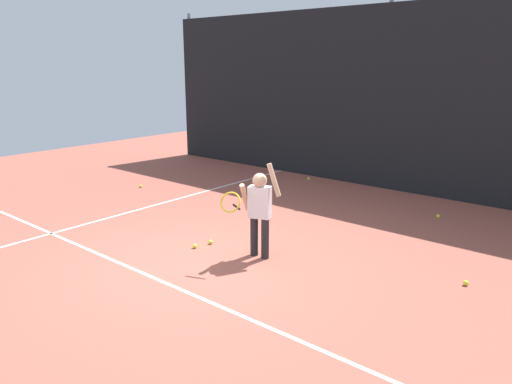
{
  "coord_description": "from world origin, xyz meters",
  "views": [
    {
      "loc": [
        4.57,
        -4.19,
        2.65
      ],
      "look_at": [
        0.26,
        0.97,
        0.85
      ],
      "focal_mm": 34.05,
      "sensor_mm": 36.0,
      "label": 1
    }
  ],
  "objects_px": {
    "tennis_ball_0": "(211,242)",
    "tennis_ball_2": "(438,216)",
    "tennis_ball_4": "(267,203)",
    "tennis_player": "(258,207)",
    "tennis_ball_3": "(141,186)",
    "tennis_ball_1": "(195,246)",
    "tennis_ball_5": "(309,179)",
    "tennis_ball_6": "(466,283)"
  },
  "relations": [
    {
      "from": "tennis_ball_0",
      "to": "tennis_ball_2",
      "type": "relative_size",
      "value": 1.0
    },
    {
      "from": "tennis_ball_4",
      "to": "tennis_ball_2",
      "type": "bearing_deg",
      "value": 24.45
    },
    {
      "from": "tennis_player",
      "to": "tennis_ball_3",
      "type": "bearing_deg",
      "value": 141.94
    },
    {
      "from": "tennis_ball_3",
      "to": "tennis_ball_1",
      "type": "bearing_deg",
      "value": -25.75
    },
    {
      "from": "tennis_ball_1",
      "to": "tennis_ball_2",
      "type": "bearing_deg",
      "value": 59.24
    },
    {
      "from": "tennis_ball_3",
      "to": "tennis_ball_5",
      "type": "xyz_separation_m",
      "value": [
        2.43,
        2.94,
        0.0
      ]
    },
    {
      "from": "tennis_ball_0",
      "to": "tennis_ball_5",
      "type": "distance_m",
      "value": 4.54
    },
    {
      "from": "tennis_ball_0",
      "to": "tennis_ball_2",
      "type": "distance_m",
      "value": 4.09
    },
    {
      "from": "tennis_ball_3",
      "to": "tennis_ball_4",
      "type": "xyz_separation_m",
      "value": [
        2.93,
        0.74,
        0.0
      ]
    },
    {
      "from": "tennis_ball_2",
      "to": "tennis_ball_6",
      "type": "xyz_separation_m",
      "value": [
        1.23,
        -2.46,
        0.0
      ]
    },
    {
      "from": "tennis_ball_4",
      "to": "tennis_ball_6",
      "type": "relative_size",
      "value": 1.0
    },
    {
      "from": "tennis_ball_2",
      "to": "tennis_ball_3",
      "type": "distance_m",
      "value": 6.12
    },
    {
      "from": "tennis_player",
      "to": "tennis_ball_0",
      "type": "bearing_deg",
      "value": 164.01
    },
    {
      "from": "tennis_ball_3",
      "to": "tennis_ball_2",
      "type": "bearing_deg",
      "value": 19.42
    },
    {
      "from": "tennis_ball_2",
      "to": "tennis_ball_4",
      "type": "xyz_separation_m",
      "value": [
        -2.84,
        -1.29,
        0.0
      ]
    },
    {
      "from": "tennis_ball_5",
      "to": "tennis_ball_6",
      "type": "relative_size",
      "value": 1.0
    },
    {
      "from": "tennis_ball_0",
      "to": "tennis_ball_5",
      "type": "xyz_separation_m",
      "value": [
        -1.17,
        4.38,
        0.0
      ]
    },
    {
      "from": "tennis_ball_0",
      "to": "tennis_ball_5",
      "type": "relative_size",
      "value": 1.0
    },
    {
      "from": "tennis_player",
      "to": "tennis_ball_3",
      "type": "distance_m",
      "value": 4.72
    },
    {
      "from": "tennis_ball_0",
      "to": "tennis_ball_3",
      "type": "distance_m",
      "value": 3.88
    },
    {
      "from": "tennis_ball_1",
      "to": "tennis_ball_3",
      "type": "height_order",
      "value": "same"
    },
    {
      "from": "tennis_ball_1",
      "to": "tennis_ball_5",
      "type": "relative_size",
      "value": 1.0
    },
    {
      "from": "tennis_ball_2",
      "to": "tennis_ball_3",
      "type": "relative_size",
      "value": 1.0
    },
    {
      "from": "tennis_player",
      "to": "tennis_ball_2",
      "type": "height_order",
      "value": "tennis_player"
    },
    {
      "from": "tennis_player",
      "to": "tennis_ball_4",
      "type": "relative_size",
      "value": 20.46
    },
    {
      "from": "tennis_ball_2",
      "to": "tennis_ball_5",
      "type": "xyz_separation_m",
      "value": [
        -3.34,
        0.91,
        0.0
      ]
    },
    {
      "from": "tennis_ball_5",
      "to": "tennis_ball_1",
      "type": "bearing_deg",
      "value": -76.51
    },
    {
      "from": "tennis_ball_1",
      "to": "tennis_ball_3",
      "type": "bearing_deg",
      "value": 154.25
    },
    {
      "from": "tennis_ball_2",
      "to": "tennis_ball_1",
      "type": "bearing_deg",
      "value": -120.76
    },
    {
      "from": "tennis_ball_0",
      "to": "tennis_ball_6",
      "type": "xyz_separation_m",
      "value": [
        3.4,
        1.01,
        0.0
      ]
    },
    {
      "from": "tennis_ball_2",
      "to": "tennis_ball_5",
      "type": "distance_m",
      "value": 3.46
    },
    {
      "from": "tennis_ball_2",
      "to": "tennis_ball_6",
      "type": "distance_m",
      "value": 2.76
    },
    {
      "from": "tennis_player",
      "to": "tennis_ball_5",
      "type": "xyz_separation_m",
      "value": [
        -2.04,
        4.3,
        -0.69
      ]
    },
    {
      "from": "tennis_ball_0",
      "to": "tennis_ball_6",
      "type": "bearing_deg",
      "value": 16.51
    },
    {
      "from": "tennis_ball_6",
      "to": "tennis_player",
      "type": "bearing_deg",
      "value": -159.83
    },
    {
      "from": "tennis_player",
      "to": "tennis_ball_6",
      "type": "bearing_deg",
      "value": -0.95
    },
    {
      "from": "tennis_ball_0",
      "to": "tennis_ball_1",
      "type": "bearing_deg",
      "value": -102.19
    },
    {
      "from": "tennis_player",
      "to": "tennis_ball_3",
      "type": "height_order",
      "value": "tennis_player"
    },
    {
      "from": "tennis_ball_2",
      "to": "tennis_ball_0",
      "type": "bearing_deg",
      "value": -121.98
    },
    {
      "from": "tennis_ball_1",
      "to": "tennis_ball_5",
      "type": "xyz_separation_m",
      "value": [
        -1.12,
        4.65,
        0.0
      ]
    },
    {
      "from": "tennis_ball_1",
      "to": "tennis_player",
      "type": "bearing_deg",
      "value": 20.55
    },
    {
      "from": "tennis_player",
      "to": "tennis_ball_4",
      "type": "height_order",
      "value": "tennis_player"
    }
  ]
}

